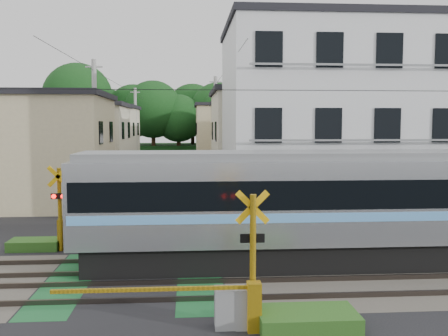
{
  "coord_description": "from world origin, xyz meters",
  "views": [
    {
      "loc": [
        1.58,
        -14.37,
        4.53
      ],
      "look_at": [
        2.98,
        5.0,
        2.83
      ],
      "focal_mm": 40.0,
      "sensor_mm": 36.0,
      "label": 1
    }
  ],
  "objects": [
    {
      "name": "track_bed",
      "position": [
        0.0,
        0.0,
        0.04
      ],
      "size": [
        120.0,
        120.0,
        0.14
      ],
      "color": "#47423A",
      "rests_on": "ground"
    },
    {
      "name": "crossing_signal_far",
      "position": [
        -2.59,
        3.65,
        0.71
      ],
      "size": [
        4.74,
        0.65,
        3.09
      ],
      "color": "#F3B30C",
      "rests_on": "ground"
    },
    {
      "name": "houses_row",
      "position": [
        0.25,
        25.92,
        3.24
      ],
      "size": [
        22.07,
        31.35,
        6.8
      ],
      "color": "beige",
      "rests_on": "ground"
    },
    {
      "name": "ground",
      "position": [
        0.0,
        0.0,
        0.0
      ],
      "size": [
        120.0,
        120.0,
        0.0
      ],
      "primitive_type": "plane",
      "color": "black"
    },
    {
      "name": "catenary",
      "position": [
        6.0,
        0.03,
        3.7
      ],
      "size": [
        60.0,
        5.04,
        7.0
      ],
      "color": "#2D2D33",
      "rests_on": "ground"
    },
    {
      "name": "utility_poles",
      "position": [
        -1.05,
        23.01,
        4.08
      ],
      "size": [
        7.9,
        42.0,
        8.0
      ],
      "color": "#A5A5A0",
      "rests_on": "ground"
    },
    {
      "name": "apartment_block",
      "position": [
        8.5,
        9.49,
        4.66
      ],
      "size": [
        10.2,
        8.36,
        9.3
      ],
      "color": "white",
      "rests_on": "ground"
    },
    {
      "name": "tree_hill",
      "position": [
        -1.05,
        48.19,
        5.25
      ],
      "size": [
        40.0,
        13.04,
        11.84
      ],
      "color": "#154016",
      "rests_on": "ground"
    },
    {
      "name": "weed_patches",
      "position": [
        1.76,
        -0.09,
        0.18
      ],
      "size": [
        10.25,
        8.8,
        0.4
      ],
      "color": "#2D5E1E",
      "rests_on": "ground"
    },
    {
      "name": "crossing_signal_near",
      "position": [
        2.59,
        -3.65,
        0.71
      ],
      "size": [
        4.74,
        0.65,
        3.09
      ],
      "color": "#F3B30C",
      "rests_on": "ground"
    },
    {
      "name": "pedestrian",
      "position": [
        -0.31,
        28.94,
        0.89
      ],
      "size": [
        0.68,
        0.47,
        1.78
      ],
      "primitive_type": "imported",
      "rotation": [
        0.0,
        0.0,
        3.21
      ],
      "color": "black",
      "rests_on": "ground"
    }
  ]
}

